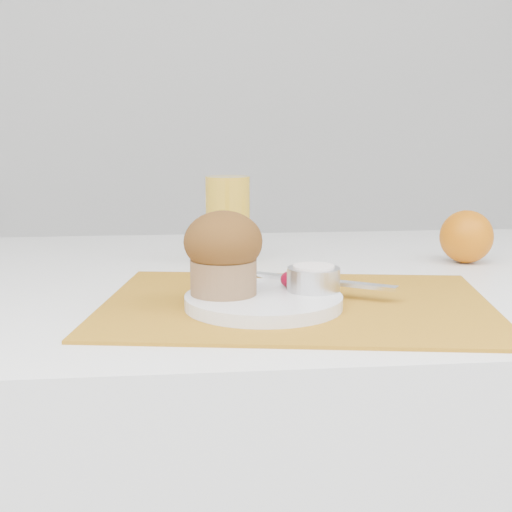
{
  "coord_description": "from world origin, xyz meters",
  "views": [
    {
      "loc": [
        -0.19,
        -0.94,
        0.96
      ],
      "look_at": [
        -0.09,
        -0.07,
        0.8
      ],
      "focal_mm": 50.0,
      "sensor_mm": 36.0,
      "label": 1
    }
  ],
  "objects": [
    {
      "name": "muffin",
      "position": [
        -0.14,
        -0.14,
        0.82
      ],
      "size": [
        0.1,
        0.1,
        0.1
      ],
      "color": "#906A45",
      "rests_on": "plate"
    },
    {
      "name": "orange",
      "position": [
        0.26,
        0.11,
        0.79
      ],
      "size": [
        0.08,
        0.08,
        0.08
      ],
      "primitive_type": "sphere",
      "color": "#CE6607",
      "rests_on": "table"
    },
    {
      "name": "raspberry_far",
      "position": [
        -0.04,
        -0.1,
        0.78
      ],
      "size": [
        0.02,
        0.02,
        0.02
      ],
      "primitive_type": "ellipsoid",
      "color": "#5F020D",
      "rests_on": "plate"
    },
    {
      "name": "ramekin",
      "position": [
        -0.03,
        -0.13,
        0.78
      ],
      "size": [
        0.08,
        0.08,
        0.03
      ],
      "primitive_type": "cylinder",
      "rotation": [
        0.0,
        0.0,
        0.21
      ],
      "color": "silver",
      "rests_on": "plate"
    },
    {
      "name": "table",
      "position": [
        0.0,
        0.05,
        0.38
      ],
      "size": [
        1.2,
        0.8,
        0.75
      ],
      "primitive_type": "cube",
      "color": "white",
      "rests_on": "ground"
    },
    {
      "name": "juice_glass",
      "position": [
        -0.11,
        0.14,
        0.82
      ],
      "size": [
        0.09,
        0.09,
        0.14
      ],
      "primitive_type": "cylinder",
      "rotation": [
        0.0,
        0.0,
        -0.38
      ],
      "color": "gold",
      "rests_on": "table"
    },
    {
      "name": "cream",
      "position": [
        -0.03,
        -0.13,
        0.8
      ],
      "size": [
        0.06,
        0.06,
        0.01
      ],
      "primitive_type": "cylinder",
      "rotation": [
        0.0,
        0.0,
        0.37
      ],
      "color": "white",
      "rests_on": "ramekin"
    },
    {
      "name": "placemat",
      "position": [
        -0.05,
        -0.13,
        0.75
      ],
      "size": [
        0.51,
        0.41,
        0.0
      ],
      "primitive_type": "cube",
      "rotation": [
        0.0,
        0.0,
        -0.17
      ],
      "color": "#AD7018",
      "rests_on": "table"
    },
    {
      "name": "plate",
      "position": [
        -0.09,
        -0.15,
        0.76
      ],
      "size": [
        0.23,
        0.23,
        0.01
      ],
      "primitive_type": "cylinder",
      "rotation": [
        0.0,
        0.0,
        0.32
      ],
      "color": "white",
      "rests_on": "placemat"
    },
    {
      "name": "raspberry_near",
      "position": [
        -0.06,
        -0.11,
        0.78
      ],
      "size": [
        0.02,
        0.02,
        0.02
      ],
      "primitive_type": "ellipsoid",
      "color": "#5F0214",
      "rests_on": "plate"
    },
    {
      "name": "butter_knife",
      "position": [
        -0.01,
        -0.09,
        0.77
      ],
      "size": [
        0.17,
        0.12,
        0.0
      ],
      "primitive_type": "cube",
      "rotation": [
        0.0,
        0.0,
        -0.58
      ],
      "color": "silver",
      "rests_on": "plate"
    }
  ]
}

